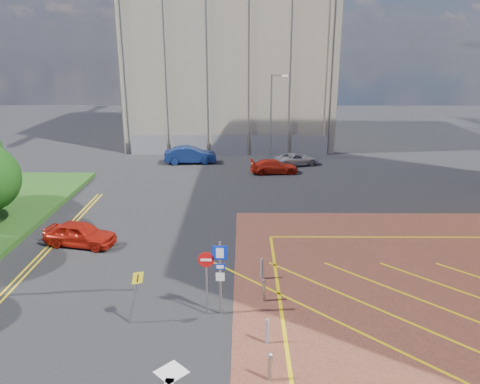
{
  "coord_description": "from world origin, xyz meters",
  "views": [
    {
      "loc": [
        1.4,
        -15.77,
        10.54
      ],
      "look_at": [
        1.26,
        4.92,
        4.01
      ],
      "focal_mm": 35.0,
      "sensor_mm": 36.0,
      "label": 1
    }
  ],
  "objects_px": {
    "sign_cluster": "(215,271)",
    "car_red_left": "(80,234)",
    "car_blue_back": "(190,155)",
    "car_red_back": "(274,166)",
    "car_silver_back": "(297,159)",
    "warning_sign": "(135,291)",
    "lamp_back": "(272,114)"
  },
  "relations": [
    {
      "from": "sign_cluster",
      "to": "car_red_left",
      "type": "distance_m",
      "value": 10.47
    },
    {
      "from": "sign_cluster",
      "to": "car_blue_back",
      "type": "bearing_deg",
      "value": 98.41
    },
    {
      "from": "car_blue_back",
      "to": "sign_cluster",
      "type": "bearing_deg",
      "value": -176.38
    },
    {
      "from": "car_red_left",
      "to": "car_red_back",
      "type": "height_order",
      "value": "car_red_left"
    },
    {
      "from": "car_red_back",
      "to": "car_silver_back",
      "type": "relative_size",
      "value": 1.03
    },
    {
      "from": "car_red_back",
      "to": "car_silver_back",
      "type": "xyz_separation_m",
      "value": [
        2.28,
        2.89,
        -0.04
      ]
    },
    {
      "from": "car_red_left",
      "to": "car_red_back",
      "type": "bearing_deg",
      "value": -24.89
    },
    {
      "from": "sign_cluster",
      "to": "warning_sign",
      "type": "xyz_separation_m",
      "value": [
        -3.07,
        -0.68,
        -0.52
      ]
    },
    {
      "from": "car_red_back",
      "to": "car_silver_back",
      "type": "height_order",
      "value": "car_red_back"
    },
    {
      "from": "lamp_back",
      "to": "car_blue_back",
      "type": "height_order",
      "value": "lamp_back"
    },
    {
      "from": "lamp_back",
      "to": "sign_cluster",
      "type": "relative_size",
      "value": 2.5
    },
    {
      "from": "car_red_back",
      "to": "sign_cluster",
      "type": "bearing_deg",
      "value": 164.99
    },
    {
      "from": "car_blue_back",
      "to": "lamp_back",
      "type": "bearing_deg",
      "value": -83.91
    },
    {
      "from": "warning_sign",
      "to": "car_blue_back",
      "type": "bearing_deg",
      "value": 91.56
    },
    {
      "from": "sign_cluster",
      "to": "car_silver_back",
      "type": "xyz_separation_m",
      "value": [
        6.05,
        24.93,
        -1.4
      ]
    },
    {
      "from": "lamp_back",
      "to": "car_red_left",
      "type": "xyz_separation_m",
      "value": [
        -11.59,
        -20.16,
        -3.69
      ]
    },
    {
      "from": "lamp_back",
      "to": "car_red_left",
      "type": "distance_m",
      "value": 23.55
    },
    {
      "from": "car_red_left",
      "to": "warning_sign",
      "type": "bearing_deg",
      "value": -135.37
    },
    {
      "from": "car_red_back",
      "to": "car_silver_back",
      "type": "distance_m",
      "value": 3.68
    },
    {
      "from": "warning_sign",
      "to": "car_red_back",
      "type": "height_order",
      "value": "warning_sign"
    },
    {
      "from": "lamp_back",
      "to": "car_blue_back",
      "type": "distance_m",
      "value": 8.49
    },
    {
      "from": "sign_cluster",
      "to": "car_red_back",
      "type": "xyz_separation_m",
      "value": [
        3.77,
        22.04,
        -1.36
      ]
    },
    {
      "from": "car_silver_back",
      "to": "car_red_left",
      "type": "bearing_deg",
      "value": 125.38
    },
    {
      "from": "car_silver_back",
      "to": "sign_cluster",
      "type": "bearing_deg",
      "value": 149.21
    },
    {
      "from": "sign_cluster",
      "to": "lamp_back",
      "type": "bearing_deg",
      "value": 82.03
    },
    {
      "from": "sign_cluster",
      "to": "warning_sign",
      "type": "distance_m",
      "value": 3.18
    },
    {
      "from": "sign_cluster",
      "to": "car_blue_back",
      "type": "height_order",
      "value": "sign_cluster"
    },
    {
      "from": "car_red_back",
      "to": "car_blue_back",
      "type": "bearing_deg",
      "value": 59.68
    },
    {
      "from": "warning_sign",
      "to": "car_red_back",
      "type": "xyz_separation_m",
      "value": [
        6.84,
        22.71,
        -0.83
      ]
    },
    {
      "from": "sign_cluster",
      "to": "car_silver_back",
      "type": "relative_size",
      "value": 0.81
    },
    {
      "from": "car_red_left",
      "to": "car_red_back",
      "type": "relative_size",
      "value": 0.96
    },
    {
      "from": "car_blue_back",
      "to": "car_red_back",
      "type": "distance_m",
      "value": 8.34
    }
  ]
}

